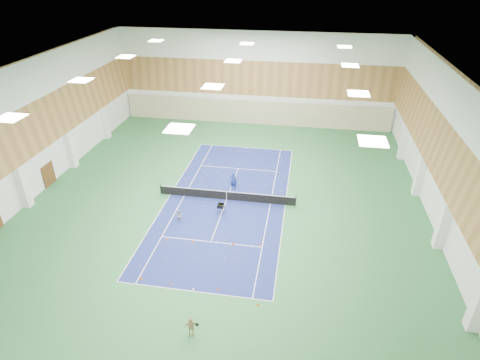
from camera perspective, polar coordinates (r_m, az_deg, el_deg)
name	(u,v)px	position (r m, az deg, el deg)	size (l,w,h in m)	color
ground	(227,200)	(37.59, -1.92, -2.84)	(40.00, 40.00, 0.00)	#2D6939
room_shell	(225,141)	(34.77, -2.08, 5.56)	(36.00, 40.00, 12.00)	white
wood_cladding	(225,119)	(34.01, -2.15, 8.64)	(36.00, 40.00, 8.00)	#A9743F
ceiling_light_grid	(224,72)	(32.84, -2.28, 15.06)	(21.40, 25.40, 0.06)	white
court_surface	(227,200)	(37.58, -1.92, -2.84)	(10.97, 23.77, 0.01)	navy
tennis_balls_scatter	(227,199)	(37.56, -1.92, -2.78)	(10.57, 22.77, 0.07)	yellow
tennis_net	(226,195)	(37.30, -1.94, -2.13)	(12.80, 0.10, 1.10)	black
back_curtain	(255,113)	(54.52, 2.15, 9.56)	(35.40, 0.16, 3.20)	#C6B793
door_left_b	(49,174)	(43.87, -25.57, 0.72)	(0.08, 1.80, 2.20)	#593319
coach	(233,181)	(38.80, -0.95, -0.10)	(0.69, 0.45, 1.89)	navy
child_court	(180,216)	(34.72, -8.58, -5.06)	(0.57, 0.44, 1.16)	#9C9CA4
child_apron	(191,327)	(25.60, -7.02, -19.98)	(0.79, 0.33, 1.34)	tan
ball_cart	(221,209)	(35.44, -2.74, -4.12)	(0.57, 0.57, 0.98)	black
cone_svc_a	(168,239)	(33.05, -10.26, -8.26)	(0.17, 0.17, 0.19)	#EC420C
cone_svc_b	(193,240)	(32.59, -6.76, -8.51)	(0.21, 0.21, 0.23)	orange
cone_svc_c	(233,243)	(32.05, -1.01, -9.02)	(0.21, 0.21, 0.23)	#EC400C
cone_svc_d	(260,244)	(32.01, 2.85, -9.12)	(0.20, 0.20, 0.22)	#D93F0B
cone_base_a	(141,278)	(29.91, -13.93, -13.38)	(0.23, 0.23, 0.25)	#DC540B
cone_base_b	(171,284)	(29.13, -9.79, -14.31)	(0.17, 0.17, 0.19)	#F53F0C
cone_base_c	(218,289)	(28.41, -3.14, -15.18)	(0.18, 0.18, 0.20)	#FA4B0D
cone_base_d	(258,304)	(27.43, 2.63, -17.21)	(0.17, 0.17, 0.19)	#FF420D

